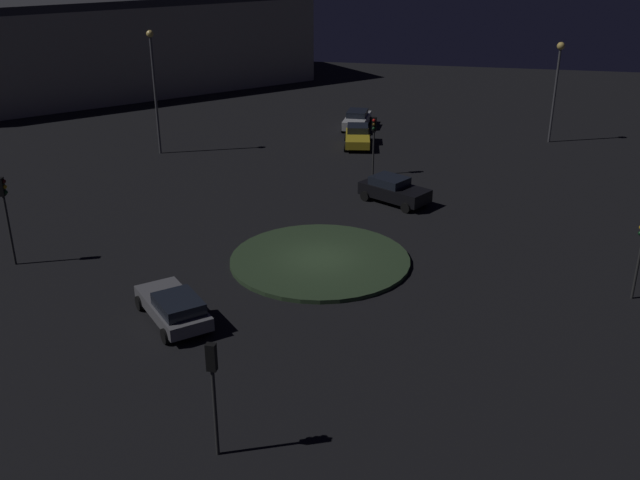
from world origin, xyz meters
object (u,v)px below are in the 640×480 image
object	(u,v)px
streetlamp_southeast	(557,74)
car_grey	(174,307)
car_black	(394,190)
traffic_light_west	(213,377)
store_building	(111,43)
car_yellow	(358,136)
car_silver	(357,119)
traffic_light_east	(374,134)
streetlamp_northeast	(154,77)
traffic_light_north	(5,204)

from	to	relation	value
streetlamp_southeast	car_grey	bearing A→B (deg)	150.76
car_grey	car_black	size ratio (longest dim) A/B	1.00
traffic_light_west	store_building	bearing A→B (deg)	30.22
traffic_light_west	car_yellow	bearing A→B (deg)	2.89
car_silver	car_yellow	bearing A→B (deg)	-170.48
traffic_light_east	streetlamp_southeast	xyz separation A→B (m)	(10.79, -12.33, 2.39)
car_grey	streetlamp_northeast	bearing A→B (deg)	-18.15
car_grey	store_building	distance (m)	50.31
car_black	streetlamp_northeast	world-z (taller)	streetlamp_northeast
car_grey	traffic_light_north	xyz separation A→B (m)	(3.87, 9.82, 2.45)
car_black	car_grey	bearing A→B (deg)	-83.97
car_silver	traffic_light_north	distance (m)	32.08
car_black	streetlamp_northeast	size ratio (longest dim) A/B	0.52
car_grey	streetlamp_southeast	bearing A→B (deg)	-71.37
car_black	store_building	distance (m)	42.15
car_grey	car_yellow	bearing A→B (deg)	-49.29
traffic_light_east	streetlamp_southeast	size ratio (longest dim) A/B	0.52
car_grey	traffic_light_east	world-z (taller)	traffic_light_east
traffic_light_north	streetlamp_southeast	bearing A→B (deg)	33.16
car_black	streetlamp_southeast	world-z (taller)	streetlamp_southeast
car_silver	store_building	xyz separation A→B (m)	(10.80, 26.65, 3.86)
traffic_light_east	traffic_light_north	distance (m)	23.24
traffic_light_west	store_building	xyz separation A→B (m)	(51.67, 28.34, 1.75)
car_silver	car_yellow	world-z (taller)	car_silver
traffic_light_west	traffic_light_north	distance (m)	18.28
traffic_light_west	streetlamp_southeast	bearing A→B (deg)	-17.35
traffic_light_east	streetlamp_northeast	distance (m)	16.34
car_black	car_yellow	xyz separation A→B (m)	(11.92, 3.95, -0.08)
store_building	traffic_light_north	bearing A→B (deg)	64.14
streetlamp_southeast	streetlamp_northeast	xyz separation A→B (m)	(-8.71, 28.30, 0.37)
car_silver	traffic_light_north	xyz separation A→B (m)	(-29.42, 12.56, 2.42)
car_yellow	streetlamp_northeast	xyz separation A→B (m)	(-4.84, 13.91, 4.86)
car_grey	traffic_light_west	world-z (taller)	traffic_light_west
traffic_light_west	store_building	world-z (taller)	store_building
car_yellow	traffic_light_west	xyz separation A→B (m)	(-35.75, -0.89, 2.16)
traffic_light_east	store_building	world-z (taller)	store_building
car_yellow	traffic_light_east	size ratio (longest dim) A/B	1.12
car_yellow	streetlamp_southeast	xyz separation A→B (m)	(3.87, -14.39, 4.49)
car_yellow	streetlamp_southeast	world-z (taller)	streetlamp_southeast
car_silver	traffic_light_west	distance (m)	40.96
car_silver	traffic_light_west	bearing A→B (deg)	-177.05
car_yellow	traffic_light_west	bearing A→B (deg)	-7.04
streetlamp_southeast	car_yellow	bearing A→B (deg)	105.04
car_silver	streetlamp_southeast	size ratio (longest dim) A/B	0.61
traffic_light_west	traffic_light_north	world-z (taller)	traffic_light_north
traffic_light_west	streetlamp_northeast	world-z (taller)	streetlamp_northeast
traffic_light_north	streetlamp_southeast	distance (m)	39.59
car_yellow	traffic_light_north	bearing A→B (deg)	-37.27
car_grey	car_silver	xyz separation A→B (m)	(33.29, -2.73, 0.03)
streetlamp_northeast	traffic_light_west	bearing A→B (deg)	-154.42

